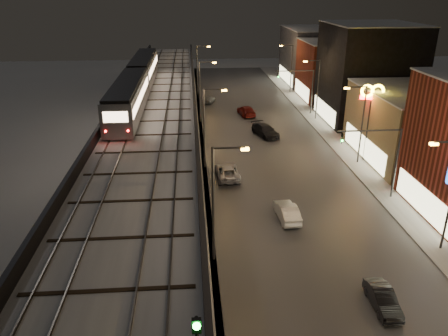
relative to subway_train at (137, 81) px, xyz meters
name	(u,v)px	position (x,y,z in m)	size (l,w,h in m)	color
road_surface	(270,153)	(16.00, -4.02, -8.28)	(17.00, 120.00, 0.06)	#46474D
sidewalk_right	(350,150)	(26.00, -4.02, -8.24)	(4.00, 120.00, 0.14)	#9FA1A8
under_viaduct_pavement	(160,156)	(2.50, -4.02, -8.28)	(11.00, 120.00, 0.06)	#9FA1A8
elevated_viaduct	(155,119)	(2.50, -7.18, -2.69)	(9.00, 100.00, 6.30)	black
viaduct_trackbed	(155,111)	(2.49, -7.05, -1.92)	(8.40, 100.00, 0.32)	#B2B7C1
viaduct_parapet_streetside	(195,106)	(6.85, -7.02, -1.46)	(0.30, 100.00, 1.10)	black
viaduct_parapet_far	(114,108)	(-1.85, -7.02, -1.46)	(0.30, 100.00, 1.10)	black
building_c	(417,125)	(32.49, -7.02, -4.23)	(12.20, 15.20, 8.16)	#7F6F4F
building_d	(368,74)	(32.49, 8.98, -1.23)	(12.20, 13.20, 14.16)	black
building_e	(336,70)	(32.49, 22.98, -3.23)	(12.20, 12.20, 10.16)	maroon
building_f	(315,56)	(32.49, 36.98, -2.73)	(12.20, 16.20, 11.16)	#3E3E45
streetlight_left_1	(217,197)	(8.07, -26.02, -3.07)	(2.57, 0.28, 9.00)	#38383A
streetlight_left_2	(206,123)	(8.07, -8.02, -3.07)	(2.57, 0.28, 9.00)	#38383A
streetlight_right_2	(360,120)	(25.23, -8.02, -3.07)	(2.56, 0.28, 9.00)	#38383A
streetlight_left_3	(201,87)	(8.07, 9.98, -3.07)	(2.57, 0.28, 9.00)	#38383A
streetlight_right_3	(316,85)	(25.23, 9.98, -3.07)	(2.56, 0.28, 9.00)	#38383A
streetlight_left_4	(199,66)	(8.07, 27.98, -3.07)	(2.57, 0.28, 9.00)	#38383A
streetlight_right_4	(290,65)	(25.23, 27.98, -3.07)	(2.56, 0.28, 9.00)	#38383A
traffic_light_rig_a	(386,155)	(24.34, -17.02, -3.81)	(6.10, 0.34, 7.00)	#38383A
traffic_light_rig_b	(305,86)	(24.34, 12.98, -3.81)	(6.10, 0.34, 7.00)	#38383A
subway_train	(137,81)	(0.00, 0.00, 0.00)	(2.84, 34.25, 3.40)	gray
car_near_white	(287,212)	(14.53, -20.42, -7.59)	(1.53, 4.38, 1.44)	white
car_mid_silver	(227,172)	(10.09, -11.11, -7.61)	(2.32, 5.03, 1.40)	silver
car_mid_dark	(246,111)	(15.13, 12.75, -7.56)	(2.10, 5.16, 1.50)	maroon
car_far_white	(209,100)	(9.64, 21.29, -7.70)	(1.44, 3.59, 1.22)	#8D949C
car_onc_silver	(383,300)	(18.18, -32.14, -7.68)	(1.33, 3.82, 1.26)	black
car_onc_white	(265,131)	(16.43, 2.45, -7.54)	(2.15, 5.28, 1.53)	black
sign_mcdonalds	(371,101)	(26.50, -7.30, -1.13)	(2.68, 0.56, 9.01)	#38383A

